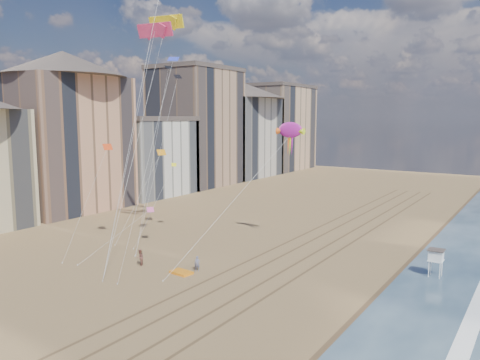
% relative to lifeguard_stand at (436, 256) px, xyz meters
% --- Properties ---
extents(ground, '(260.00, 260.00, 0.00)m').
position_rel_lifeguard_stand_xyz_m(ground, '(-18.33, -32.02, -2.29)').
color(ground, brown).
rests_on(ground, ground).
extents(wet_sand, '(260.00, 260.00, 0.00)m').
position_rel_lifeguard_stand_xyz_m(wet_sand, '(0.67, 7.98, -2.29)').
color(wet_sand, '#42301E').
rests_on(wet_sand, ground).
extents(tracks, '(7.68, 120.00, 0.01)m').
position_rel_lifeguard_stand_xyz_m(tracks, '(-15.78, -2.02, -2.28)').
color(tracks, brown).
rests_on(tracks, ground).
extents(buildings, '(34.72, 131.35, 29.00)m').
position_rel_lifeguard_stand_xyz_m(buildings, '(-64.06, 33.57, 11.26)').
color(buildings, '#C6B284').
rests_on(buildings, ground).
extents(lifeguard_stand, '(1.64, 1.64, 2.97)m').
position_rel_lifeguard_stand_xyz_m(lifeguard_stand, '(0.00, 0.00, 0.00)').
color(lifeguard_stand, white).
rests_on(lifeguard_stand, ground).
extents(grounded_kite, '(2.48, 1.71, 0.27)m').
position_rel_lifeguard_stand_xyz_m(grounded_kite, '(-23.16, -14.18, -2.16)').
color(grounded_kite, orange).
rests_on(grounded_kite, ground).
extents(show_kite, '(4.31, 9.90, 24.21)m').
position_rel_lifeguard_stand_xyz_m(show_kite, '(-18.42, 1.75, 12.88)').
color(show_kite, '#AB1A92').
rests_on(show_kite, ground).
extents(kite_flyer_a, '(0.73, 0.65, 1.68)m').
position_rel_lifeguard_stand_xyz_m(kite_flyer_a, '(-22.25, -12.56, -1.45)').
color(kite_flyer_a, slate).
rests_on(kite_flyer_a, ground).
extents(kite_flyer_b, '(1.14, 1.17, 1.90)m').
position_rel_lifeguard_stand_xyz_m(kite_flyer_b, '(-28.88, -14.67, -1.34)').
color(kite_flyer_b, brown).
rests_on(kite_flyer_b, ground).
extents(parafoils, '(11.04, 8.06, 8.03)m').
position_rel_lifeguard_stand_xyz_m(parafoils, '(-31.00, -7.70, 28.12)').
color(parafoils, black).
rests_on(parafoils, ground).
extents(small_kites, '(13.40, 11.62, 19.21)m').
position_rel_lifeguard_stand_xyz_m(small_kites, '(-33.52, -6.40, 13.83)').
color(small_kites, '#2438C4').
rests_on(small_kites, ground).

